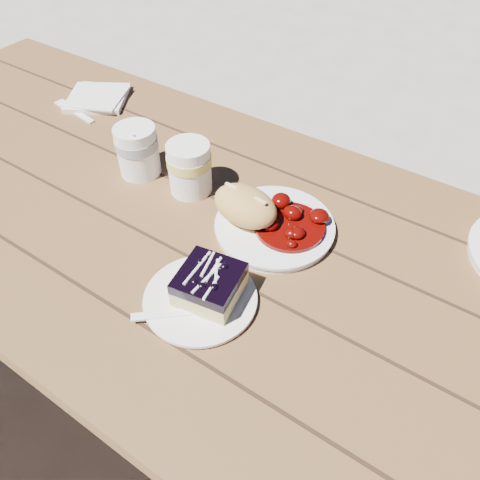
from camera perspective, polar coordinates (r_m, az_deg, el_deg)
The scene contains 12 objects.
ground at distance 1.55m, azimuth -3.95°, elevation -18.29°, with size 60.00×60.00×0.00m, color #9B978C.
picnic_table at distance 1.05m, azimuth -5.52°, elevation -3.95°, with size 2.00×1.55×0.75m.
main_plate at distance 0.91m, azimuth 4.21°, elevation 1.57°, with size 0.23×0.23×0.02m, color white.
goulash_stew at distance 0.88m, azimuth 6.15°, elevation 2.36°, with size 0.13×0.13×0.04m, color #540503, non-canonical shape.
bread_roll at distance 0.89m, azimuth 0.64°, elevation 4.19°, with size 0.13×0.09×0.07m, color tan.
dessert_plate at distance 0.80m, azimuth -4.85°, elevation -7.22°, with size 0.19×0.19×0.01m, color white.
blueberry_cake at distance 0.77m, azimuth -3.73°, elevation -5.38°, with size 0.11×0.11×0.06m.
fork_dessert at distance 0.77m, azimuth -8.56°, elevation -8.87°, with size 0.03×0.16×0.01m, color white, non-canonical shape.
coffee_cup at distance 1.05m, azimuth -12.37°, elevation 10.59°, with size 0.09×0.09×0.11m, color white.
napkin_stack at distance 1.37m, azimuth -16.97°, elevation 16.23°, with size 0.15×0.15×0.01m, color white.
fork_table at distance 1.33m, azimuth -19.13°, elevation 14.38°, with size 0.03×0.16×0.01m, color white, non-canonical shape.
second_cup at distance 0.98m, azimuth -6.16°, elevation 8.70°, with size 0.09×0.09×0.11m, color white.
Camera 1 is at (0.46, -0.51, 1.39)m, focal length 35.00 mm.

